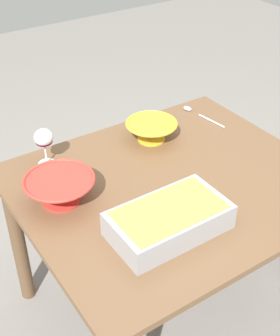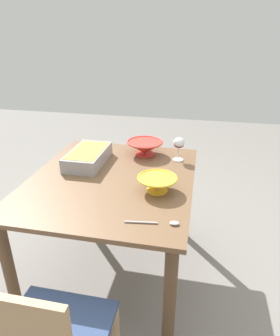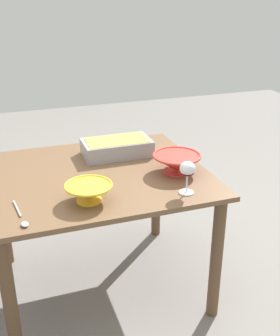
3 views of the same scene
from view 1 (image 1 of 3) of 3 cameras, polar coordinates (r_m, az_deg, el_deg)
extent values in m
plane|color=gray|center=(2.27, 3.16, -16.39)|extent=(8.00, 8.00, 0.00)
cube|color=brown|center=(1.77, 3.89, -1.95)|extent=(1.13, 0.96, 0.03)
cylinder|color=brown|center=(2.13, -14.58, -8.52)|extent=(0.06, 0.06, 0.70)
cylinder|color=brown|center=(2.51, 7.04, 0.10)|extent=(0.06, 0.06, 0.70)
cylinder|color=tan|center=(2.54, 12.55, -3.71)|extent=(0.04, 0.04, 0.44)
cylinder|color=white|center=(1.89, -11.19, 0.51)|extent=(0.07, 0.07, 0.01)
cylinder|color=white|center=(1.86, -11.35, 1.67)|extent=(0.01, 0.01, 0.09)
ellipsoid|color=white|center=(1.82, -11.63, 3.69)|extent=(0.07, 0.07, 0.07)
ellipsoid|color=#4C0A19|center=(1.83, -11.55, 3.15)|extent=(0.07, 0.07, 0.03)
cube|color=#99999E|center=(1.53, 3.53, -6.38)|extent=(0.39, 0.22, 0.09)
cube|color=#9E8C47|center=(1.50, 3.58, -5.33)|extent=(0.35, 0.19, 0.02)
cylinder|color=yellow|center=(2.01, 1.38, 3.58)|extent=(0.12, 0.12, 0.01)
cone|color=yellow|center=(1.99, 1.40, 4.54)|extent=(0.21, 0.21, 0.07)
torus|color=yellow|center=(1.97, 1.41, 5.42)|extent=(0.22, 0.22, 0.01)
cylinder|color=red|center=(1.69, -9.51, -3.85)|extent=(0.13, 0.13, 0.01)
cone|color=red|center=(1.66, -9.66, -2.60)|extent=(0.25, 0.25, 0.09)
torus|color=red|center=(1.64, -9.81, -1.42)|extent=(0.25, 0.25, 0.01)
cylinder|color=silver|center=(2.16, 8.66, 5.68)|extent=(0.03, 0.15, 0.01)
ellipsoid|color=silver|center=(2.25, 5.79, 7.21)|extent=(0.04, 0.05, 0.01)
camera|label=2|loc=(2.90, 25.78, 27.16)|focal=32.06mm
camera|label=3|loc=(3.32, -11.96, 31.67)|focal=44.44mm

